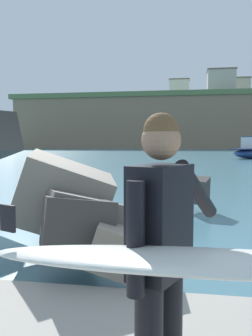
{
  "coord_description": "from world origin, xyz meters",
  "views": [
    {
      "loc": [
        1.93,
        -5.56,
        1.87
      ],
      "look_at": [
        0.9,
        0.5,
        1.4
      ],
      "focal_mm": 37.98,
      "sensor_mm": 36.0,
      "label": 1
    }
  ],
  "objects_px": {
    "surfer_with_board": "(156,257)",
    "station_building_east": "(237,90)",
    "station_building_west": "(179,90)",
    "station_building_central": "(221,82)"
  },
  "relations": [
    {
      "from": "surfer_with_board",
      "to": "station_building_central",
      "type": "bearing_deg",
      "value": 84.7
    },
    {
      "from": "surfer_with_board",
      "to": "station_building_central",
      "type": "relative_size",
      "value": 0.28
    },
    {
      "from": "surfer_with_board",
      "to": "station_building_east",
      "type": "relative_size",
      "value": 0.26
    },
    {
      "from": "station_building_west",
      "to": "station_building_east",
      "type": "relative_size",
      "value": 0.77
    },
    {
      "from": "surfer_with_board",
      "to": "station_building_west",
      "type": "bearing_deg",
      "value": 91.2
    },
    {
      "from": "station_building_central",
      "to": "station_building_east",
      "type": "xyz_separation_m",
      "value": [
        5.59,
        12.98,
        -0.13
      ]
    },
    {
      "from": "station_building_east",
      "to": "station_building_west",
      "type": "bearing_deg",
      "value": -172.88
    },
    {
      "from": "station_building_central",
      "to": "station_building_west",
      "type": "bearing_deg",
      "value": 134.87
    },
    {
      "from": "surfer_with_board",
      "to": "station_building_central",
      "type": "distance_m",
      "value": 95.4
    },
    {
      "from": "station_building_east",
      "to": "station_building_central",
      "type": "bearing_deg",
      "value": -113.3
    }
  ]
}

